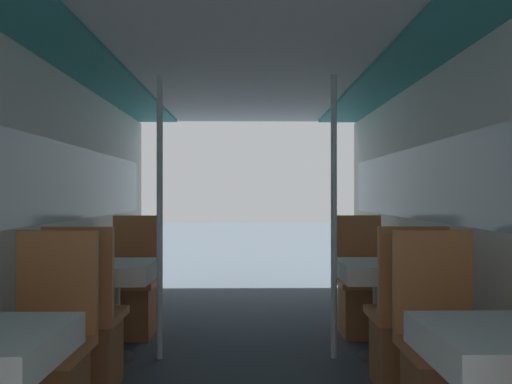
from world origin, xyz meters
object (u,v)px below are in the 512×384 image
(chair_right_far_0, at_px, (445,377))
(support_pole_right_1, at_px, (334,216))
(dining_table_right_0, at_px, (507,358))
(chair_left_near_1, at_px, (87,340))
(dining_table_right_1, at_px, (380,277))
(dining_table_left_1, at_px, (113,277))
(chair_left_far_1, at_px, (132,299))
(support_pole_left_1, at_px, (160,216))
(chair_right_far_1, at_px, (362,299))
(chair_left_far_0, at_px, (44,378))
(chair_right_near_1, at_px, (405,339))

(chair_right_far_0, relative_size, support_pole_right_1, 0.49)
(chair_right_far_0, bearing_deg, dining_table_right_0, 90.00)
(chair_left_near_1, relative_size, dining_table_right_1, 1.44)
(dining_table_left_1, distance_m, chair_left_far_1, 0.66)
(chair_left_near_1, height_order, dining_table_right_0, chair_left_near_1)
(support_pole_left_1, bearing_deg, chair_right_far_0, -37.11)
(dining_table_left_1, bearing_deg, chair_right_far_1, 16.87)
(chair_left_far_0, height_order, chair_right_far_0, same)
(dining_table_right_0, height_order, support_pole_right_1, support_pole_right_1)
(dining_table_right_0, bearing_deg, chair_left_far_0, 163.13)
(chair_left_far_0, height_order, dining_table_right_0, chair_left_far_0)
(dining_table_left_1, xyz_separation_m, chair_right_near_1, (1.97, -0.60, -0.29))
(dining_table_left_1, bearing_deg, dining_table_right_1, 0.00)
(dining_table_left_1, bearing_deg, dining_table_right_0, -42.89)
(chair_right_far_1, bearing_deg, chair_left_far_0, 42.89)
(chair_left_far_1, xyz_separation_m, chair_right_far_1, (1.97, 0.00, 0.00))
(chair_right_far_1, bearing_deg, dining_table_left_1, 16.87)
(chair_left_far_1, bearing_deg, dining_table_left_1, 90.00)
(chair_left_far_0, xyz_separation_m, chair_left_near_1, (0.00, 0.64, 0.00))
(chair_left_far_0, xyz_separation_m, dining_table_right_0, (1.97, -0.60, 0.29))
(chair_left_far_0, distance_m, support_pole_right_1, 2.17)
(dining_table_right_1, relative_size, chair_right_far_1, 0.69)
(chair_left_far_1, bearing_deg, chair_left_far_0, 90.00)
(chair_right_far_1, relative_size, support_pole_right_1, 0.49)
(chair_left_far_0, bearing_deg, chair_right_far_1, -137.11)
(chair_left_far_1, distance_m, dining_table_right_1, 2.08)
(chair_right_far_1, bearing_deg, dining_table_right_1, 90.00)
(chair_left_near_1, height_order, chair_right_near_1, same)
(support_pole_left_1, relative_size, chair_right_far_0, 2.05)
(chair_left_far_1, height_order, chair_right_near_1, same)
(support_pole_left_1, xyz_separation_m, dining_table_right_1, (1.63, 0.00, -0.45))
(chair_left_near_1, relative_size, chair_right_far_1, 1.00)
(dining_table_right_0, bearing_deg, chair_right_far_0, 90.00)
(dining_table_right_0, bearing_deg, support_pole_left_1, 131.68)
(chair_right_far_0, bearing_deg, dining_table_left_1, -32.04)
(dining_table_left_1, height_order, dining_table_right_0, same)
(support_pole_left_1, bearing_deg, chair_right_near_1, -20.13)
(support_pole_right_1, bearing_deg, chair_left_far_0, -142.89)
(dining_table_left_1, xyz_separation_m, dining_table_right_0, (1.97, -1.83, 0.00))
(chair_right_near_1, bearing_deg, chair_left_far_1, 148.77)
(support_pole_left_1, xyz_separation_m, dining_table_right_0, (1.63, -1.83, -0.45))
(dining_table_left_1, height_order, chair_right_far_1, chair_right_far_1)
(chair_right_near_1, distance_m, support_pole_right_1, 1.01)
(support_pole_left_1, distance_m, dining_table_right_0, 2.49)
(chair_right_near_1, bearing_deg, dining_table_right_0, -90.00)
(support_pole_right_1, bearing_deg, chair_right_far_1, 60.31)
(chair_left_far_0, height_order, support_pole_right_1, support_pole_right_1)
(dining_table_right_1, bearing_deg, chair_right_far_0, -90.00)
(chair_left_far_0, bearing_deg, chair_left_near_1, -90.00)
(dining_table_right_0, relative_size, chair_right_near_1, 0.69)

